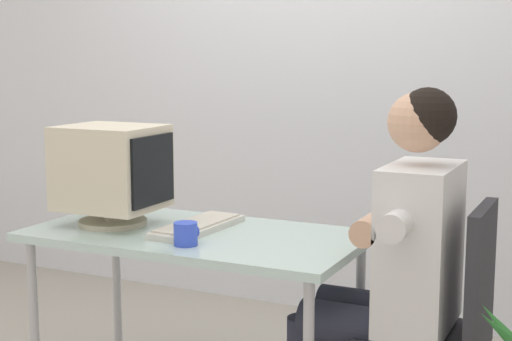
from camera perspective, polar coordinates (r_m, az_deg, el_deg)
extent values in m
cube|color=silver|center=(3.97, 9.53, 10.21)|extent=(8.00, 0.10, 3.00)
cylinder|color=#B7B7BC|center=(3.09, -16.35, -11.27)|extent=(0.04, 0.04, 0.69)
cylinder|color=#B7B7BC|center=(3.49, -10.42, -8.78)|extent=(0.04, 0.04, 0.69)
cylinder|color=#B7B7BC|center=(2.99, 7.81, -11.67)|extent=(0.04, 0.04, 0.69)
cube|color=silver|center=(2.87, -4.56, -4.92)|extent=(1.25, 0.65, 0.03)
cylinder|color=beige|center=(3.03, -10.72, -3.83)|extent=(0.27, 0.27, 0.02)
cylinder|color=beige|center=(3.02, -10.74, -3.21)|extent=(0.06, 0.06, 0.05)
cube|color=beige|center=(2.99, -10.84, 0.26)|extent=(0.37, 0.32, 0.32)
cube|color=black|center=(2.88, -7.76, 0.02)|extent=(0.01, 0.27, 0.26)
cube|color=silver|center=(2.89, -4.42, -4.26)|extent=(0.18, 0.46, 0.02)
cube|color=beige|center=(2.89, -4.43, -3.95)|extent=(0.16, 0.41, 0.01)
cube|color=#2D2D33|center=(2.69, 12.44, -12.41)|extent=(0.40, 0.40, 0.06)
cube|color=#2D2D33|center=(2.58, 16.56, -7.53)|extent=(0.04, 0.36, 0.45)
cube|color=silver|center=(2.60, 12.24, -5.63)|extent=(0.22, 0.40, 0.55)
sphere|color=tan|center=(2.53, 12.10, 3.57)|extent=(0.20, 0.20, 0.20)
sphere|color=black|center=(2.52, 12.78, 3.99)|extent=(0.19, 0.19, 0.19)
cylinder|color=#262838|center=(2.64, 7.46, -11.51)|extent=(0.38, 0.14, 0.14)
cylinder|color=#262838|center=(2.80, 8.63, -10.33)|extent=(0.38, 0.14, 0.14)
cylinder|color=silver|center=(2.36, 10.56, -4.05)|extent=(0.09, 0.14, 0.09)
cylinder|color=silver|center=(2.79, 13.01, -2.15)|extent=(0.09, 0.14, 0.09)
cylinder|color=tan|center=(2.61, 9.30, -3.89)|extent=(0.09, 0.40, 0.09)
cylinder|color=blue|center=(2.66, -5.32, -4.77)|extent=(0.08, 0.08, 0.08)
torus|color=blue|center=(2.70, -4.81, -4.57)|extent=(0.06, 0.01, 0.06)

